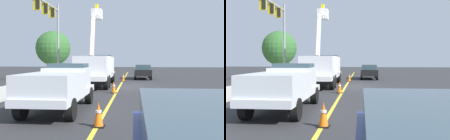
% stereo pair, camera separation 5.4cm
% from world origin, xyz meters
% --- Properties ---
extents(ground, '(120.00, 120.00, 0.00)m').
position_xyz_m(ground, '(0.00, 0.00, 0.00)').
color(ground, '#2D2D30').
extents(sidewalk_far_side, '(60.11, 6.71, 0.12)m').
position_xyz_m(sidewalk_far_side, '(-0.39, 7.56, 0.06)').
color(sidewalk_far_side, '#B2ADA3').
rests_on(sidewalk_far_side, ground).
extents(lane_centre_stripe, '(49.94, 2.76, 0.01)m').
position_xyz_m(lane_centre_stripe, '(0.00, 0.00, 0.00)').
color(lane_centre_stripe, yellow).
rests_on(lane_centre_stripe, ground).
extents(utility_bucket_truck, '(8.32, 2.93, 7.28)m').
position_xyz_m(utility_bucket_truck, '(0.74, 2.05, 1.62)').
color(utility_bucket_truck, white).
rests_on(utility_bucket_truck, ground).
extents(service_pickup_truck, '(5.70, 2.42, 2.06)m').
position_xyz_m(service_pickup_truck, '(-10.19, 1.48, 1.12)').
color(service_pickup_truck, silver).
rests_on(service_pickup_truck, ground).
extents(passing_minivan, '(4.89, 2.15, 1.69)m').
position_xyz_m(passing_minivan, '(9.13, -1.71, 0.97)').
color(passing_minivan, black).
rests_on(passing_minivan, ground).
extents(traffic_cone_leading, '(0.40, 0.40, 0.84)m').
position_xyz_m(traffic_cone_leading, '(-12.62, -0.72, 0.41)').
color(traffic_cone_leading, black).
rests_on(traffic_cone_leading, ground).
extents(traffic_cone_mid_front, '(0.40, 0.40, 0.82)m').
position_xyz_m(traffic_cone_mid_front, '(-4.01, -0.06, 0.40)').
color(traffic_cone_mid_front, black).
rests_on(traffic_cone_mid_front, ground).
extents(traffic_cone_mid_rear, '(0.40, 0.40, 0.86)m').
position_xyz_m(traffic_cone_mid_rear, '(5.14, 0.19, 0.42)').
color(traffic_cone_mid_rear, black).
rests_on(traffic_cone_mid_rear, ground).
extents(traffic_signal_mast, '(6.66, 0.76, 7.93)m').
position_xyz_m(traffic_signal_mast, '(2.11, 6.67, 5.67)').
color(traffic_signal_mast, gray).
rests_on(traffic_signal_mast, ground).
extents(street_tree_right, '(4.20, 4.20, 5.78)m').
position_xyz_m(street_tree_right, '(8.86, 9.16, 3.67)').
color(street_tree_right, brown).
rests_on(street_tree_right, ground).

